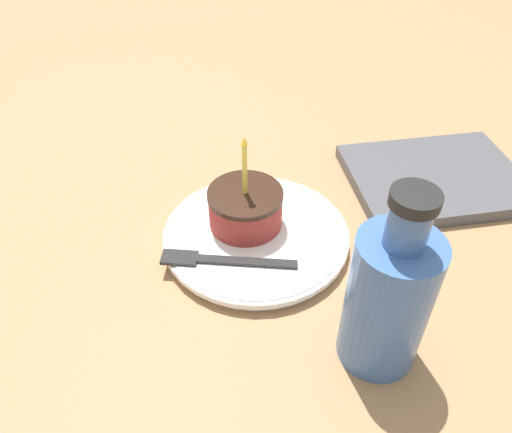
# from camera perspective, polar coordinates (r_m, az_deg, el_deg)

# --- Properties ---
(ground_plane) EXTENTS (2.40, 2.40, 0.04)m
(ground_plane) POSITION_cam_1_polar(r_m,az_deg,el_deg) (0.70, -2.52, -3.24)
(ground_plane) COLOR #9E754C
(ground_plane) RESTS_ON ground
(plate) EXTENTS (0.25, 0.25, 0.02)m
(plate) POSITION_cam_1_polar(r_m,az_deg,el_deg) (0.67, 0.00, -2.23)
(plate) COLOR white
(plate) RESTS_ON ground_plane
(cake_slice) EXTENTS (0.10, 0.10, 0.13)m
(cake_slice) POSITION_cam_1_polar(r_m,az_deg,el_deg) (0.66, -1.25, 1.17)
(cake_slice) COLOR #99332D
(cake_slice) RESTS_ON plate
(fork) EXTENTS (0.17, 0.06, 0.00)m
(fork) POSITION_cam_1_polar(r_m,az_deg,el_deg) (0.62, -4.29, -4.99)
(fork) COLOR #262626
(fork) RESTS_ON plate
(bottle) EXTENTS (0.08, 0.08, 0.22)m
(bottle) POSITION_cam_1_polar(r_m,az_deg,el_deg) (0.51, 14.91, -8.92)
(bottle) COLOR #3F66A5
(bottle) RESTS_ON ground_plane
(marble_board) EXTENTS (0.26, 0.20, 0.02)m
(marble_board) POSITION_cam_1_polar(r_m,az_deg,el_deg) (0.81, 19.78, 4.15)
(marble_board) COLOR #4C4C51
(marble_board) RESTS_ON ground_plane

